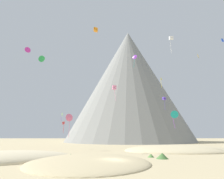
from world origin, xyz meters
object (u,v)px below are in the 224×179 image
Objects in this scene: kite_yellow_mid at (161,81)px; kite_green_high at (42,59)px; kite_orange_high at (96,30)px; kite_magenta_high at (28,50)px; bush_near_right at (90,156)px; kite_lime_low at (62,115)px; bush_near_left at (87,155)px; kite_violet_high at (135,57)px; kite_white_high at (171,38)px; kite_rainbow_low at (69,118)px; bush_far_left at (151,156)px; kite_teal_low at (174,114)px; kite_indigo_mid at (164,99)px; kite_red_low at (64,123)px; bush_low_patch at (71,157)px; rock_massif at (128,87)px; kite_pink_mid at (114,88)px; kite_gold_high at (198,56)px; bush_scatter_east at (162,156)px; kite_blue_high at (222,40)px.

kite_green_high reaches higher than kite_yellow_mid.
kite_orange_high is at bearing 171.55° from kite_green_high.
bush_near_right is at bearing 106.92° from kite_magenta_high.
kite_magenta_high is at bearing -169.54° from kite_lime_low.
kite_orange_high is (-0.09, 19.28, 37.64)m from bush_near_left.
kite_lime_low is at bearing -133.52° from kite_violet_high.
kite_white_high is at bearing 31.83° from bush_near_left.
kite_orange_high is (6.78, 3.99, 28.91)m from kite_rainbow_low.
kite_teal_low is (8.12, 10.45, 8.95)m from bush_far_left.
kite_magenta_high is 41.33m from kite_white_high.
kite_indigo_mid is 19.66m from kite_white_high.
kite_violet_high is 43.61m from kite_red_low.
bush_far_left is at bearing 14.11° from bush_low_patch.
rock_massif is 14.15× the size of kite_rainbow_low.
bush_near_left is 58.06m from kite_violet_high.
kite_gold_high is at bearing -30.09° from kite_pink_mid.
bush_scatter_east reaches higher than bush_low_patch.
kite_pink_mid is at bearing -37.48° from kite_teal_low.
kite_white_high is (29.84, -1.03, 23.74)m from kite_rainbow_low.
kite_pink_mid is (19.12, -6.95, 8.94)m from kite_lime_low.
kite_orange_high reaches higher than bush_near_right.
bush_far_left reaches higher than bush_near_right.
kite_white_high is 15.36m from kite_blue_high.
kite_green_high is (-33.56, -18.95, -7.54)m from kite_violet_high.
kite_yellow_mid is at bearing -71.95° from kite_red_low.
bush_scatter_east is 38.65m from kite_white_high.
kite_red_low is (-2.91, 6.34, -1.23)m from kite_rainbow_low.
bush_near_left is 0.58× the size of kite_lime_low.
kite_pink_mid is at bearing -168.09° from kite_green_high.
kite_blue_high is at bearing 93.05° from kite_indigo_mid.
kite_violet_high is at bearing -90.59° from rock_massif.
kite_orange_high reaches higher than kite_gold_high.
bush_low_patch reaches higher than bush_near_right.
kite_lime_low is 21.49m from kite_green_high.
kite_pink_mid is at bearing -73.17° from kite_gold_high.
rock_massif is 60.95m from kite_pink_mid.
kite_pink_mid reaches higher than kite_indigo_mid.
bush_near_right is 0.72× the size of kite_red_low.
kite_gold_high is 33.80m from kite_orange_high.
kite_gold_high is (9.48, 4.46, -3.96)m from kite_white_high.
kite_gold_high reaches higher than bush_low_patch.
kite_indigo_mid is at bearing -90.33° from kite_red_low.
kite_red_low is at bearing 164.59° from kite_white_high.
bush_near_left is at bearing 35.05° from kite_teal_low.
kite_violet_high reaches higher than bush_scatter_east.
kite_pink_mid is (6.18, 7.42, -17.75)m from kite_orange_high.
rock_massif is at bearing -105.95° from kite_indigo_mid.
kite_red_low is 0.65× the size of kite_pink_mid.
bush_far_left is at bearing 66.72° from kite_teal_low.
rock_massif is 59.20× the size of kite_gold_high.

